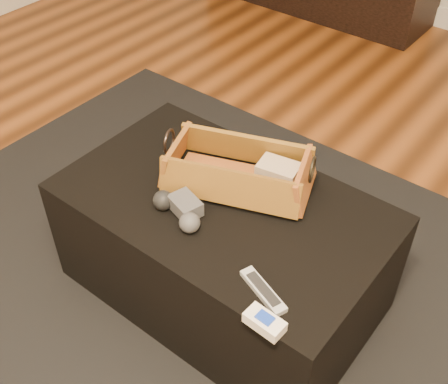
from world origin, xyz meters
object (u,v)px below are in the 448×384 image
Objects in this scene: tv_remote at (229,180)px; game_controller at (180,209)px; silver_remote at (263,291)px; cream_gadget at (265,322)px; ottoman at (223,248)px; wicker_basket at (238,172)px.

tv_remote is 1.22× the size of game_controller.
tv_remote is 1.43× the size of silver_remote.
game_controller is 1.17× the size of silver_remote.
silver_remote is 0.10m from cream_gadget.
ottoman is 2.02× the size of wicker_basket.
cream_gadget is (0.06, -0.08, 0.01)m from silver_remote.
tv_remote is 0.48× the size of wicker_basket.
wicker_basket is 2.56× the size of game_controller.
silver_remote is (0.30, -0.21, 0.22)m from ottoman.
wicker_basket is (-0.01, 0.09, 0.26)m from ottoman.
cream_gadget is at bearing -21.17° from game_controller.
game_controller is at bearing 158.83° from cream_gadget.
game_controller is 0.44m from cream_gadget.
tv_remote is 2.30× the size of cream_gadget.
wicker_basket reaches higher than ottoman.
cream_gadget is at bearing -39.16° from ottoman.
cream_gadget reaches higher than silver_remote.
cream_gadget is at bearing -53.09° from silver_remote.
ottoman is 0.28m from wicker_basket.
wicker_basket is at bearing 77.86° from game_controller.
silver_remote is at bearing -44.18° from wicker_basket.
ottoman is 5.16× the size of game_controller.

